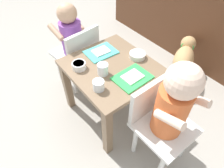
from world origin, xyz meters
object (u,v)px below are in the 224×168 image
Objects in this scene: seated_child_left at (73,38)px; water_cup_left at (103,70)px; dining_table at (112,77)px; food_tray_right at (132,77)px; veggie_bowl_far at (79,65)px; food_tray_left at (101,52)px; dog at (184,58)px; cereal_bowl_left_side at (137,55)px; water_cup_right at (99,86)px; seated_child_right at (170,107)px.

seated_child_left reaches higher than water_cup_left.
food_tray_right is at bearing 10.19° from dining_table.
food_tray_left is at bearing 102.96° from veggie_bowl_far.
cereal_bowl_left_side is (-0.04, -0.50, 0.24)m from dog.
dog is (0.49, 0.70, -0.21)m from seated_child_left.
seated_child_left is 0.57m from food_tray_right.
seated_child_left is 3.39× the size of food_tray_left.
seated_child_left is 8.12× the size of veggie_bowl_far.
veggie_bowl_far reaches higher than dining_table.
veggie_bowl_far reaches higher than dog.
seated_child_left is at bearing -176.63° from dining_table.
water_cup_right is (0.03, -0.84, 0.24)m from dog.
food_tray_left is 1.96× the size of cereal_bowl_left_side.
veggie_bowl_far is at bearing -23.39° from seated_child_left.
veggie_bowl_far is (-0.17, -0.83, 0.24)m from dog.
water_cup_right is at bearing -1.83° from veggie_bowl_far.
seated_child_right is at bearing -2.33° from food_tray_right.
water_cup_left is (-0.40, -0.09, -0.00)m from seated_child_right.
food_tray_right is 0.19m from cereal_bowl_left_side.
food_tray_right is at bearing 5.17° from seated_child_left.
seated_child_left is at bearing -124.91° from dog.
seated_child_left is at bearing -169.23° from food_tray_left.
seated_child_left reaches higher than veggie_bowl_far.
food_tray_left is (-0.15, 0.03, 0.09)m from dining_table.
veggie_bowl_far is (-0.25, -0.19, 0.01)m from food_tray_right.
dining_table is 0.44m from seated_child_right.
food_tray_left is 3.15× the size of water_cup_right.
food_tray_left is at bearing 142.21° from water_cup_right.
seated_child_left is (-0.42, -0.02, 0.07)m from dining_table.
food_tray_left reaches higher than dining_table.
veggie_bowl_far is at bearing -101.82° from dog.
seated_child_left is 0.44m from water_cup_left.
cereal_bowl_left_side is (-0.12, 0.15, 0.01)m from food_tray_right.
seated_child_left is 1.70× the size of dog.
food_tray_right reaches higher than dining_table.
cereal_bowl_left_side is at bearing 157.84° from seated_child_right.
water_cup_right reaches higher than veggie_bowl_far.
food_tray_left is (-0.22, -0.64, 0.22)m from dog.
veggie_bowl_far reaches higher than cereal_bowl_left_side.
water_cup_right is at bearing -87.84° from dog.
seated_child_right is 0.78m from dog.
cereal_bowl_left_side is at bearing -94.79° from dog.
cereal_bowl_left_side reaches higher than dog.
dog is 6.27× the size of water_cup_right.
water_cup_left reaches higher than dog.
cereal_bowl_left_side reaches higher than dining_table.
water_cup_left reaches higher than food_tray_left.
seated_child_left is at bearing -155.75° from cereal_bowl_left_side.
dining_table is 6.36× the size of veggie_bowl_far.
seated_child_left is at bearing 172.92° from water_cup_left.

